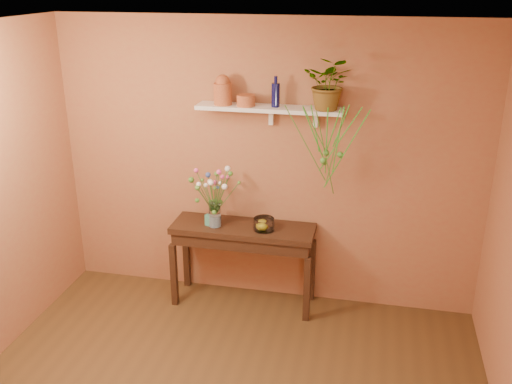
{
  "coord_description": "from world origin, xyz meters",
  "views": [
    {
      "loc": [
        0.98,
        -2.97,
        3.02
      ],
      "look_at": [
        0.0,
        1.55,
        1.25
      ],
      "focal_mm": 39.99,
      "sensor_mm": 36.0,
      "label": 1
    }
  ],
  "objects_px": {
    "sideboard": "(243,237)",
    "bouquet": "(213,186)",
    "blue_bottle": "(276,94)",
    "glass_vase": "(215,216)",
    "spider_plant": "(330,84)",
    "glass_bowl": "(264,225)",
    "terracotta_jug": "(223,90)"
  },
  "relations": [
    {
      "from": "blue_bottle",
      "to": "sideboard",
      "type": "bearing_deg",
      "value": -159.34
    },
    {
      "from": "blue_bottle",
      "to": "bouquet",
      "type": "height_order",
      "value": "blue_bottle"
    },
    {
      "from": "spider_plant",
      "to": "bouquet",
      "type": "xyz_separation_m",
      "value": [
        -1.01,
        -0.13,
        -0.95
      ]
    },
    {
      "from": "glass_vase",
      "to": "glass_bowl",
      "type": "bearing_deg",
      "value": 2.2
    },
    {
      "from": "sideboard",
      "to": "blue_bottle",
      "type": "height_order",
      "value": "blue_bottle"
    },
    {
      "from": "terracotta_jug",
      "to": "glass_vase",
      "type": "bearing_deg",
      "value": -112.12
    },
    {
      "from": "spider_plant",
      "to": "glass_bowl",
      "type": "height_order",
      "value": "spider_plant"
    },
    {
      "from": "blue_bottle",
      "to": "bouquet",
      "type": "distance_m",
      "value": 1.01
    },
    {
      "from": "spider_plant",
      "to": "bouquet",
      "type": "distance_m",
      "value": 1.39
    },
    {
      "from": "sideboard",
      "to": "glass_vase",
      "type": "height_order",
      "value": "glass_vase"
    },
    {
      "from": "sideboard",
      "to": "bouquet",
      "type": "xyz_separation_m",
      "value": [
        -0.27,
        -0.05,
        0.52
      ]
    },
    {
      "from": "terracotta_jug",
      "to": "glass_vase",
      "type": "xyz_separation_m",
      "value": [
        -0.06,
        -0.15,
        -1.15
      ]
    },
    {
      "from": "terracotta_jug",
      "to": "spider_plant",
      "type": "distance_m",
      "value": 0.94
    },
    {
      "from": "terracotta_jug",
      "to": "spider_plant",
      "type": "bearing_deg",
      "value": -0.41
    },
    {
      "from": "sideboard",
      "to": "bouquet",
      "type": "bearing_deg",
      "value": -168.84
    },
    {
      "from": "blue_bottle",
      "to": "glass_vase",
      "type": "distance_m",
      "value": 1.26
    },
    {
      "from": "sideboard",
      "to": "spider_plant",
      "type": "height_order",
      "value": "spider_plant"
    },
    {
      "from": "blue_bottle",
      "to": "glass_bowl",
      "type": "distance_m",
      "value": 1.19
    },
    {
      "from": "glass_vase",
      "to": "bouquet",
      "type": "distance_m",
      "value": 0.3
    },
    {
      "from": "blue_bottle",
      "to": "spider_plant",
      "type": "relative_size",
      "value": 0.59
    },
    {
      "from": "blue_bottle",
      "to": "glass_vase",
      "type": "height_order",
      "value": "blue_bottle"
    },
    {
      "from": "spider_plant",
      "to": "glass_vase",
      "type": "xyz_separation_m",
      "value": [
        -0.99,
        -0.14,
        -1.25
      ]
    },
    {
      "from": "terracotta_jug",
      "to": "bouquet",
      "type": "height_order",
      "value": "terracotta_jug"
    },
    {
      "from": "spider_plant",
      "to": "bouquet",
      "type": "bearing_deg",
      "value": -172.46
    },
    {
      "from": "terracotta_jug",
      "to": "bouquet",
      "type": "xyz_separation_m",
      "value": [
        -0.07,
        -0.14,
        -0.85
      ]
    },
    {
      "from": "sideboard",
      "to": "blue_bottle",
      "type": "xyz_separation_m",
      "value": [
        0.28,
        0.1,
        1.35
      ]
    },
    {
      "from": "terracotta_jug",
      "to": "blue_bottle",
      "type": "bearing_deg",
      "value": 2.05
    },
    {
      "from": "blue_bottle",
      "to": "glass_bowl",
      "type": "height_order",
      "value": "blue_bottle"
    },
    {
      "from": "spider_plant",
      "to": "glass_bowl",
      "type": "xyz_separation_m",
      "value": [
        -0.53,
        -0.12,
        -1.3
      ]
    },
    {
      "from": "sideboard",
      "to": "glass_bowl",
      "type": "height_order",
      "value": "glass_bowl"
    },
    {
      "from": "spider_plant",
      "to": "blue_bottle",
      "type": "bearing_deg",
      "value": 177.09
    },
    {
      "from": "sideboard",
      "to": "glass_vase",
      "type": "xyz_separation_m",
      "value": [
        -0.25,
        -0.06,
        0.22
      ]
    }
  ]
}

